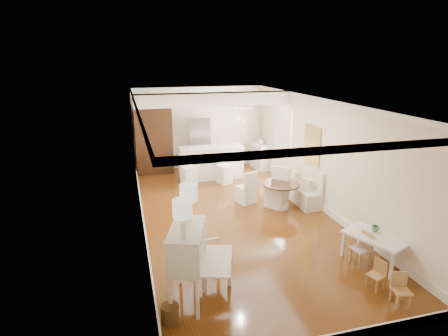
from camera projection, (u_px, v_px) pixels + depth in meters
name	position (u px, v px, depth m)	size (l,w,h in m)	color
room	(234.00, 134.00, 8.98)	(9.00, 9.04, 2.82)	brown
secretary_bureau	(188.00, 265.00, 5.85)	(1.00, 1.02, 1.28)	silver
gustavian_armchair	(212.00, 256.00, 6.37)	(0.58, 0.58, 1.01)	beige
wicker_basket	(170.00, 314.00, 5.51)	(0.27, 0.27, 0.27)	brown
kids_table	(374.00, 249.00, 7.07)	(0.66, 1.10, 0.55)	white
kids_chair_a	(376.00, 275.00, 6.27)	(0.24, 0.24, 0.51)	#AF854F
kids_chair_b	(361.00, 248.00, 7.02)	(0.31, 0.31, 0.63)	tan
kids_chair_c	(401.00, 290.00, 5.84)	(0.26, 0.26, 0.54)	#AC824E
banquette	(301.00, 184.00, 10.06)	(0.52, 1.60, 0.98)	silver
dining_table	(281.00, 196.00, 9.64)	(0.98, 0.98, 0.67)	#492717
slip_chair_near	(277.00, 188.00, 9.71)	(0.48, 0.50, 1.02)	silver
slip_chair_far	(246.00, 187.00, 9.97)	(0.42, 0.44, 0.89)	white
breakfast_counter	(211.00, 163.00, 11.99)	(2.05, 0.65, 1.03)	white
bar_stool_left	(189.00, 171.00, 11.19)	(0.40, 0.40, 0.99)	white
bar_stool_right	(225.00, 169.00, 11.49)	(0.37, 0.37, 0.92)	white
pantry_cabinet	(154.00, 139.00, 12.38)	(1.20, 0.60, 2.30)	#381E11
fridge	(210.00, 143.00, 12.90)	(0.75, 0.65, 1.80)	silver
sideboard	(260.00, 156.00, 13.07)	(0.40, 0.91, 0.87)	silver
pencil_cup	(375.00, 229.00, 7.16)	(0.14, 0.14, 0.11)	#5A9A60
branch_vase	(261.00, 141.00, 12.92)	(0.19, 0.19, 0.19)	white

